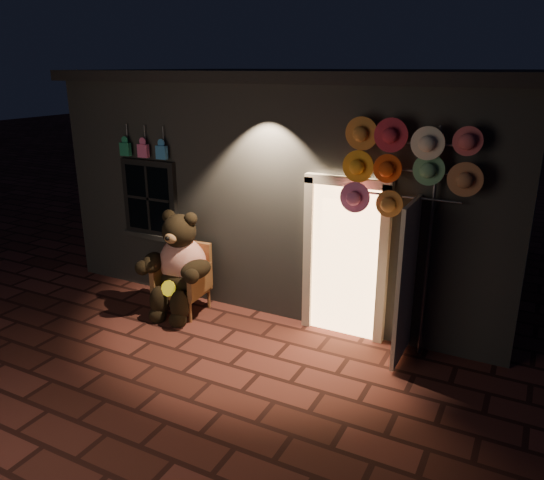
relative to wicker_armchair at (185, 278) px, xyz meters
The scene contains 5 objects.
ground 1.55m from the wicker_armchair, 46.53° to the right, with size 60.00×60.00×0.00m, color brown.
shop_building 3.33m from the wicker_armchair, 71.01° to the left, with size 7.30×5.95×3.51m.
wicker_armchair is the anchor object (origin of this frame).
teddy_bear 0.27m from the wicker_armchair, 87.39° to the right, with size 1.16×0.93×1.60m.
hat_rack 3.61m from the wicker_armchair, ahead, with size 1.65×0.22×2.91m.
Camera 1 is at (3.52, -4.86, 3.52)m, focal length 35.00 mm.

